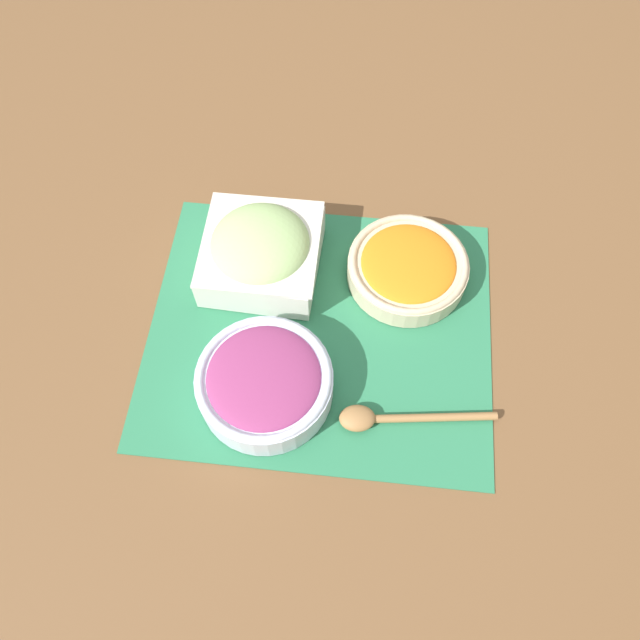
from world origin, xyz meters
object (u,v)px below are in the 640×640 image
object	(u,v)px
wooden_spoon	(385,418)
carrot_bowl	(408,267)
onion_bowl	(265,382)
cucumber_bowl	(261,251)

from	to	relation	value
wooden_spoon	carrot_bowl	bearing A→B (deg)	-94.81
onion_bowl	cucumber_bowl	xyz separation A→B (m)	(0.04, -0.22, 0.01)
carrot_bowl	cucumber_bowl	xyz separation A→B (m)	(0.23, 0.01, 0.02)
onion_bowl	cucumber_bowl	size ratio (longest dim) A/B	1.06
onion_bowl	wooden_spoon	distance (m)	0.18
onion_bowl	carrot_bowl	size ratio (longest dim) A/B	1.02
wooden_spoon	onion_bowl	bearing A→B (deg)	-8.57
onion_bowl	cucumber_bowl	distance (m)	0.22
onion_bowl	carrot_bowl	bearing A→B (deg)	-131.34
onion_bowl	cucumber_bowl	world-z (taller)	cucumber_bowl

